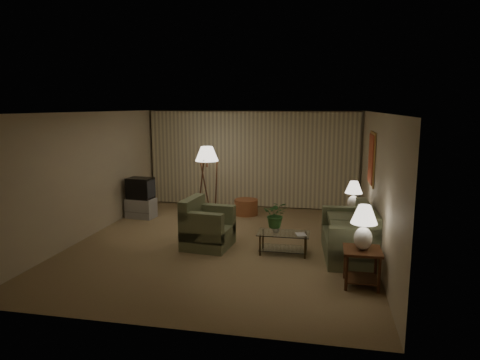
{
  "coord_description": "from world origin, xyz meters",
  "views": [
    {
      "loc": [
        2.03,
        -8.31,
        2.82
      ],
      "look_at": [
        0.24,
        0.6,
        1.25
      ],
      "focal_mm": 32.0,
      "sensor_mm": 36.0,
      "label": 1
    }
  ],
  "objects_px": {
    "side_table_far": "(352,219)",
    "table_lamp_far": "(354,193)",
    "vase": "(276,229)",
    "side_table_near": "(362,260)",
    "sofa": "(348,237)",
    "coffee_table": "(283,240)",
    "floor_lamp": "(207,180)",
    "ottoman": "(246,207)",
    "armchair": "(208,228)",
    "table_lamp_near": "(364,223)",
    "tv_cabinet": "(141,208)",
    "crt_tv": "(140,188)"
  },
  "relations": [
    {
      "from": "side_table_far",
      "to": "table_lamp_far",
      "type": "bearing_deg",
      "value": -165.96
    },
    {
      "from": "vase",
      "to": "side_table_near",
      "type": "bearing_deg",
      "value": -39.58
    },
    {
      "from": "side_table_near",
      "to": "sofa",
      "type": "bearing_deg",
      "value": 96.34
    },
    {
      "from": "coffee_table",
      "to": "floor_lamp",
      "type": "height_order",
      "value": "floor_lamp"
    },
    {
      "from": "table_lamp_far",
      "to": "floor_lamp",
      "type": "distance_m",
      "value": 3.72
    },
    {
      "from": "side_table_near",
      "to": "ottoman",
      "type": "distance_m",
      "value": 4.85
    },
    {
      "from": "armchair",
      "to": "vase",
      "type": "bearing_deg",
      "value": -88.73
    },
    {
      "from": "armchair",
      "to": "vase",
      "type": "relative_size",
      "value": 7.23
    },
    {
      "from": "sofa",
      "to": "vase",
      "type": "distance_m",
      "value": 1.37
    },
    {
      "from": "sofa",
      "to": "ottoman",
      "type": "height_order",
      "value": "sofa"
    },
    {
      "from": "table_lamp_near",
      "to": "tv_cabinet",
      "type": "bearing_deg",
      "value": 147.99
    },
    {
      "from": "crt_tv",
      "to": "tv_cabinet",
      "type": "bearing_deg",
      "value": 0.0
    },
    {
      "from": "vase",
      "to": "floor_lamp",
      "type": "bearing_deg",
      "value": 130.03
    },
    {
      "from": "table_lamp_near",
      "to": "coffee_table",
      "type": "relative_size",
      "value": 0.72
    },
    {
      "from": "side_table_near",
      "to": "armchair",
      "type": "bearing_deg",
      "value": 154.91
    },
    {
      "from": "sofa",
      "to": "crt_tv",
      "type": "distance_m",
      "value": 5.41
    },
    {
      "from": "side_table_far",
      "to": "vase",
      "type": "relative_size",
      "value": 3.91
    },
    {
      "from": "coffee_table",
      "to": "floor_lamp",
      "type": "bearing_deg",
      "value": 132.04
    },
    {
      "from": "coffee_table",
      "to": "vase",
      "type": "relative_size",
      "value": 6.45
    },
    {
      "from": "coffee_table",
      "to": "ottoman",
      "type": "height_order",
      "value": "coffee_table"
    },
    {
      "from": "table_lamp_far",
      "to": "ottoman",
      "type": "relative_size",
      "value": 1.04
    },
    {
      "from": "side_table_near",
      "to": "table_lamp_far",
      "type": "bearing_deg",
      "value": 90.0
    },
    {
      "from": "coffee_table",
      "to": "sofa",
      "type": "bearing_deg",
      "value": 4.72
    },
    {
      "from": "ottoman",
      "to": "vase",
      "type": "distance_m",
      "value": 3.05
    },
    {
      "from": "floor_lamp",
      "to": "side_table_near",
      "type": "bearing_deg",
      "value": -46.01
    },
    {
      "from": "side_table_far",
      "to": "ottoman",
      "type": "xyz_separation_m",
      "value": [
        -2.62,
        1.47,
        -0.2
      ]
    },
    {
      "from": "armchair",
      "to": "side_table_far",
      "type": "relative_size",
      "value": 1.85
    },
    {
      "from": "table_lamp_near",
      "to": "coffee_table",
      "type": "distance_m",
      "value": 1.99
    },
    {
      "from": "side_table_far",
      "to": "armchair",
      "type": "bearing_deg",
      "value": -156.74
    },
    {
      "from": "armchair",
      "to": "sofa",
      "type": "bearing_deg",
      "value": -84.48
    },
    {
      "from": "side_table_far",
      "to": "table_lamp_far",
      "type": "distance_m",
      "value": 0.58
    },
    {
      "from": "crt_tv",
      "to": "vase",
      "type": "height_order",
      "value": "crt_tv"
    },
    {
      "from": "table_lamp_far",
      "to": "crt_tv",
      "type": "distance_m",
      "value": 5.24
    },
    {
      "from": "coffee_table",
      "to": "vase",
      "type": "bearing_deg",
      "value": -180.0
    },
    {
      "from": "sofa",
      "to": "floor_lamp",
      "type": "height_order",
      "value": "floor_lamp"
    },
    {
      "from": "sofa",
      "to": "crt_tv",
      "type": "relative_size",
      "value": 2.82
    },
    {
      "from": "armchair",
      "to": "coffee_table",
      "type": "distance_m",
      "value": 1.54
    },
    {
      "from": "coffee_table",
      "to": "armchair",
      "type": "bearing_deg",
      "value": 176.07
    },
    {
      "from": "side_table_far",
      "to": "tv_cabinet",
      "type": "relative_size",
      "value": 0.8
    },
    {
      "from": "armchair",
      "to": "vase",
      "type": "distance_m",
      "value": 1.39
    },
    {
      "from": "armchair",
      "to": "tv_cabinet",
      "type": "distance_m",
      "value": 2.99
    },
    {
      "from": "armchair",
      "to": "floor_lamp",
      "type": "relative_size",
      "value": 0.61
    },
    {
      "from": "table_lamp_far",
      "to": "ottoman",
      "type": "bearing_deg",
      "value": 150.65
    },
    {
      "from": "crt_tv",
      "to": "coffee_table",
      "type": "bearing_deg",
      "value": -21.27
    },
    {
      "from": "side_table_near",
      "to": "crt_tv",
      "type": "distance_m",
      "value": 6.14
    },
    {
      "from": "floor_lamp",
      "to": "vase",
      "type": "bearing_deg",
      "value": -49.97
    },
    {
      "from": "sofa",
      "to": "armchair",
      "type": "distance_m",
      "value": 2.75
    },
    {
      "from": "coffee_table",
      "to": "vase",
      "type": "xyz_separation_m",
      "value": [
        -0.15,
        -0.0,
        0.22
      ]
    },
    {
      "from": "side_table_far",
      "to": "crt_tv",
      "type": "bearing_deg",
      "value": 172.86
    },
    {
      "from": "side_table_near",
      "to": "table_lamp_near",
      "type": "xyz_separation_m",
      "value": [
        -0.0,
        0.0,
        0.6
      ]
    }
  ]
}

